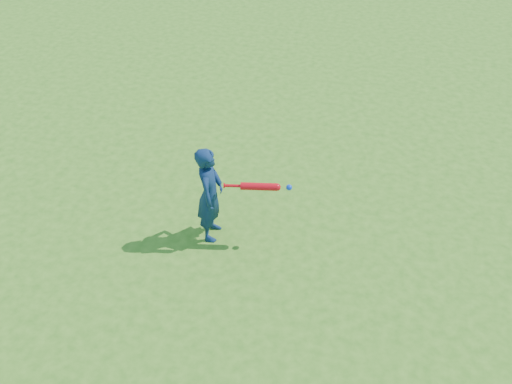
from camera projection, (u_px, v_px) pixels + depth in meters
ground at (236, 229)px, 6.61m from camera, size 80.00×80.00×0.00m
child at (210, 194)px, 6.18m from camera, size 0.31×0.45×1.17m
bat_swing at (262, 187)px, 6.02m from camera, size 0.72×0.19×0.08m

